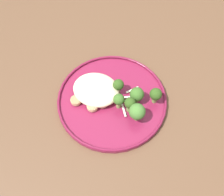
{
  "coord_description": "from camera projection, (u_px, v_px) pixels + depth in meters",
  "views": [
    {
      "loc": [
        0.16,
        -0.36,
        1.41
      ],
      "look_at": [
        0.04,
        -0.01,
        0.76
      ],
      "focal_mm": 45.69,
      "sensor_mm": 36.0,
      "label": 1
    }
  ],
  "objects": [
    {
      "name": "onion_sliver_curled_piece",
      "position": [
        132.0,
        90.0,
        0.77
      ],
      "size": [
        0.03,
        0.03,
        0.0
      ],
      "primitive_type": "cube",
      "rotation": [
        0.0,
        0.0,
        0.83
      ],
      "color": "silver",
      "rests_on": "dinner_plate"
    },
    {
      "name": "onion_sliver_short_strip",
      "position": [
        123.0,
        108.0,
        0.74
      ],
      "size": [
        0.03,
        0.05,
        0.0
      ],
      "primitive_type": "cube",
      "rotation": [
        0.0,
        0.0,
        2.14
      ],
      "color": "silver",
      "rests_on": "dinner_plate"
    },
    {
      "name": "onion_sliver_pale_crescent",
      "position": [
        125.0,
        97.0,
        0.75
      ],
      "size": [
        0.04,
        0.02,
        0.0
      ],
      "primitive_type": "cube",
      "rotation": [
        0.0,
        0.0,
        0.43
      ],
      "color": "silver",
      "rests_on": "dinner_plate"
    },
    {
      "name": "broccoli_floret_left_leaning",
      "position": [
        119.0,
        100.0,
        0.72
      ],
      "size": [
        0.03,
        0.03,
        0.05
      ],
      "color": "#89A356",
      "rests_on": "dinner_plate"
    },
    {
      "name": "broccoli_floret_small_sprig",
      "position": [
        118.0,
        85.0,
        0.74
      ],
      "size": [
        0.03,
        0.03,
        0.05
      ],
      "color": "#7A994C",
      "rests_on": "dinner_plate"
    },
    {
      "name": "ground",
      "position": [
        105.0,
        172.0,
        1.41
      ],
      "size": [
        6.0,
        6.0,
        0.0
      ],
      "primitive_type": "plane",
      "color": "#2D2B28"
    },
    {
      "name": "broccoli_floret_center_pile",
      "position": [
        130.0,
        104.0,
        0.71
      ],
      "size": [
        0.03,
        0.03,
        0.05
      ],
      "color": "#7A994C",
      "rests_on": "dinner_plate"
    },
    {
      "name": "onion_sliver_long_sliver",
      "position": [
        130.0,
        106.0,
        0.74
      ],
      "size": [
        0.05,
        0.03,
        0.0
      ],
      "primitive_type": "cube",
      "rotation": [
        0.0,
        0.0,
        5.84
      ],
      "color": "silver",
      "rests_on": "dinner_plate"
    },
    {
      "name": "dinner_plate",
      "position": [
        112.0,
        100.0,
        0.76
      ],
      "size": [
        0.29,
        0.29,
        0.02
      ],
      "color": "maroon",
      "rests_on": "wooden_dining_table"
    },
    {
      "name": "broccoli_floret_front_edge",
      "position": [
        137.0,
        112.0,
        0.69
      ],
      "size": [
        0.04,
        0.04,
        0.06
      ],
      "color": "#7A994C",
      "rests_on": "dinner_plate"
    },
    {
      "name": "seared_scallop_center_golden",
      "position": [
        76.0,
        100.0,
        0.74
      ],
      "size": [
        0.03,
        0.03,
        0.01
      ],
      "color": "#DBB77A",
      "rests_on": "dinner_plate"
    },
    {
      "name": "seared_scallop_rear_pale",
      "position": [
        89.0,
        94.0,
        0.75
      ],
      "size": [
        0.03,
        0.03,
        0.02
      ],
      "color": "#E5C689",
      "rests_on": "dinner_plate"
    },
    {
      "name": "seared_scallop_on_noodles",
      "position": [
        102.0,
        102.0,
        0.74
      ],
      "size": [
        0.03,
        0.03,
        0.01
      ],
      "color": "#DBB77A",
      "rests_on": "dinner_plate"
    },
    {
      "name": "seared_scallop_tilted_round",
      "position": [
        97.0,
        92.0,
        0.75
      ],
      "size": [
        0.03,
        0.03,
        0.02
      ],
      "color": "#E5C689",
      "rests_on": "dinner_plate"
    },
    {
      "name": "broccoli_floret_rear_charred",
      "position": [
        137.0,
        95.0,
        0.73
      ],
      "size": [
        0.04,
        0.04,
        0.05
      ],
      "color": "#89A356",
      "rests_on": "dinner_plate"
    },
    {
      "name": "wooden_dining_table",
      "position": [
        100.0,
        110.0,
        0.84
      ],
      "size": [
        1.4,
        1.0,
        0.74
      ],
      "color": "brown",
      "rests_on": "ground"
    },
    {
      "name": "broccoli_floret_right_tilted",
      "position": [
        156.0,
        95.0,
        0.72
      ],
      "size": [
        0.03,
        0.03,
        0.05
      ],
      "color": "#7A994C",
      "rests_on": "dinner_plate"
    },
    {
      "name": "noodle_bed",
      "position": [
        96.0,
        91.0,
        0.75
      ],
      "size": [
        0.12,
        0.1,
        0.04
      ],
      "color": "beige",
      "rests_on": "dinner_plate"
    },
    {
      "name": "seared_scallop_tiny_bay",
      "position": [
        87.0,
        84.0,
        0.77
      ],
      "size": [
        0.03,
        0.03,
        0.01
      ],
      "color": "#DBB77A",
      "rests_on": "dinner_plate"
    },
    {
      "name": "seared_scallop_large_seared",
      "position": [
        92.0,
        106.0,
        0.73
      ],
      "size": [
        0.03,
        0.03,
        0.01
      ],
      "color": "#E5C689",
      "rests_on": "dinner_plate"
    }
  ]
}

